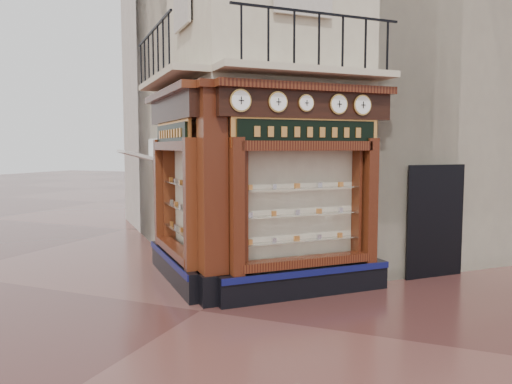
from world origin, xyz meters
The scene contains 16 objects.
ground centered at (0.00, 0.00, 0.00)m, with size 80.00×80.00×0.00m, color #462420.
main_building centered at (0.00, 6.16, 6.00)m, with size 8.00×8.00×12.00m, color beige.
neighbour_left centered at (-2.47, 8.63, 5.50)m, with size 8.00×8.00×11.00m, color beige.
neighbour_right centered at (2.47, 8.63, 5.50)m, with size 8.00×8.00×11.00m, color beige.
shopfront_left centered at (-1.41, 1.57, 1.98)m, with size 2.86×2.86×3.98m.
shopfront_right centered at (1.41, 1.57, 1.98)m, with size 2.86×2.86×3.98m.
corner_pilaster centered at (0.00, 0.50, 1.95)m, with size 0.85×0.85×3.98m.
balcony centered at (0.00, 1.49, 4.22)m, with size 5.94×2.97×1.03m.
clock_a centered at (0.57, 0.47, 3.62)m, with size 0.31×0.31×0.39m.
clock_b centered at (1.07, 0.96, 3.62)m, with size 0.29×0.29×0.37m.
clock_c centered at (1.46, 1.36, 3.62)m, with size 0.25×0.25×0.31m.
clock_d centered at (1.94, 1.84, 3.62)m, with size 0.30×0.30×0.37m.
clock_e centered at (2.31, 2.21, 3.62)m, with size 0.31×0.31×0.39m.
awning centered at (-3.85, 3.65, 0.00)m, with size 1.59×0.95×0.08m, color silver, non-canonical shape.
signboard_left centered at (-1.46, 1.51, 3.10)m, with size 1.98×1.98×0.53m.
signboard_right centered at (1.46, 1.51, 3.10)m, with size 2.19×2.19×0.59m.
Camera 1 is at (4.13, -7.39, 2.83)m, focal length 35.00 mm.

